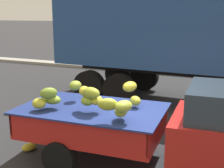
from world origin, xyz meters
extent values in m
plane|color=#28282B|center=(0.00, 0.00, 0.00)|extent=(220.00, 220.00, 0.00)
cube|color=gray|center=(0.00, 9.25, 0.08)|extent=(80.00, 0.80, 0.16)
cube|color=#28333D|center=(1.32, 0.00, 1.44)|extent=(1.18, 1.51, 0.52)
cube|color=#B21E19|center=(-1.06, -0.16, 0.58)|extent=(2.81, 1.81, 0.08)
cube|color=#B21E19|center=(-1.11, 0.63, 0.84)|extent=(2.70, 0.23, 0.44)
cube|color=#B21E19|center=(-1.01, -0.95, 0.84)|extent=(2.70, 0.23, 0.44)
cube|color=#B21E19|center=(0.27, -0.07, 0.84)|extent=(0.16, 1.63, 0.44)
cube|color=#B21E19|center=(-2.38, -0.24, 0.84)|extent=(0.16, 1.63, 0.44)
cube|color=#B21914|center=(-1.11, 0.66, 0.80)|extent=(2.59, 0.19, 0.07)
cube|color=navy|center=(-1.06, -0.16, 1.07)|extent=(2.94, 1.94, 0.03)
ellipsoid|color=#9CA42B|center=(-0.26, -0.60, 1.25)|extent=(0.31, 0.40, 0.17)
ellipsoid|color=olive|center=(-0.97, -0.50, 1.32)|extent=(0.36, 0.36, 0.18)
ellipsoid|color=#8DA230|center=(-1.59, 0.10, 1.42)|extent=(0.26, 0.32, 0.20)
ellipsoid|color=gold|center=(-1.88, -0.75, 1.23)|extent=(0.33, 0.34, 0.21)
ellipsoid|color=olive|center=(-1.72, -0.54, 1.27)|extent=(0.39, 0.29, 0.18)
ellipsoid|color=gold|center=(-1.08, -0.41, 1.47)|extent=(0.35, 0.37, 0.19)
ellipsoid|color=olive|center=(-1.72, -0.65, 1.42)|extent=(0.35, 0.38, 0.22)
ellipsoid|color=#9BAC32|center=(-0.16, -0.73, 1.39)|extent=(0.35, 0.41, 0.20)
ellipsoid|color=gold|center=(-0.83, -0.42, 1.33)|extent=(0.32, 0.35, 0.17)
ellipsoid|color=#97A12B|center=(-0.89, -0.51, 1.49)|extent=(0.39, 0.26, 0.21)
ellipsoid|color=gold|center=(-0.28, 0.18, 1.23)|extent=(0.33, 0.34, 0.19)
ellipsoid|color=#9EA72D|center=(-0.41, -0.82, 1.41)|extent=(0.39, 0.30, 0.21)
ellipsoid|color=gold|center=(-0.53, 0.52, 1.41)|extent=(0.33, 0.42, 0.22)
cylinder|color=black|center=(-1.43, 0.61, 0.32)|extent=(0.65, 0.24, 0.64)
cylinder|color=black|center=(-1.33, -0.96, 0.32)|extent=(0.65, 0.24, 0.64)
cylinder|color=black|center=(-1.90, 5.71, 0.54)|extent=(1.08, 0.32, 1.08)
cylinder|color=black|center=(-1.93, 3.31, 0.54)|extent=(1.08, 0.32, 1.08)
cylinder|color=black|center=(-2.98, 5.72, 0.54)|extent=(1.08, 0.32, 1.08)
cylinder|color=black|center=(-3.01, 3.32, 0.54)|extent=(1.08, 0.32, 1.08)
ellipsoid|color=gold|center=(-2.48, -0.41, 0.08)|extent=(0.33, 0.39, 0.16)
camera|label=1|loc=(1.62, -5.16, 2.88)|focal=48.22mm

